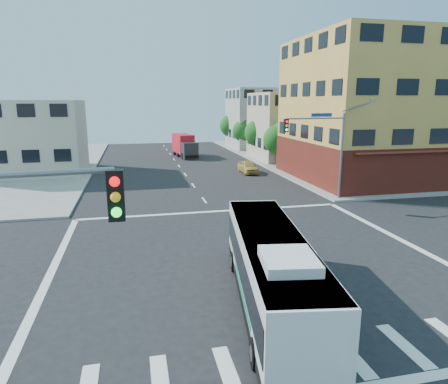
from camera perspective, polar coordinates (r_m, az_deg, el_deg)
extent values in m
plane|color=black|center=(20.47, 3.62, -9.82)|extent=(120.00, 120.00, 0.00)
cube|color=gray|center=(67.19, 24.39, 5.03)|extent=(50.00, 50.00, 0.15)
cube|color=gold|center=(44.57, 22.38, 10.77)|extent=(18.00, 15.00, 14.00)
cube|color=#561913|center=(44.95, 21.84, 4.40)|extent=(18.09, 15.08, 4.00)
cube|color=maroon|center=(39.18, 27.88, 5.09)|extent=(16.00, 1.60, 0.51)
cube|color=tan|center=(56.82, 10.59, 9.21)|extent=(12.00, 10.00, 9.00)
cube|color=#A9A9A3|center=(69.86, 6.02, 10.41)|extent=(12.00, 10.00, 10.00)
cube|color=beige|center=(49.63, -26.48, 7.02)|extent=(12.00, 10.00, 8.00)
cylinder|color=slate|center=(33.43, 16.40, 4.79)|extent=(0.18, 0.18, 7.00)
cylinder|color=slate|center=(31.79, 12.98, 10.21)|extent=(5.01, 0.62, 0.12)
cube|color=black|center=(30.59, 8.85, 9.36)|extent=(0.32, 0.30, 1.00)
sphere|color=#FF0C0C|center=(30.41, 8.99, 9.90)|extent=(0.20, 0.20, 0.20)
sphere|color=yellow|center=(30.43, 8.97, 9.33)|extent=(0.20, 0.20, 0.20)
sphere|color=#19FF33|center=(30.45, 8.95, 8.77)|extent=(0.20, 0.20, 0.20)
cube|color=navy|center=(32.05, 13.78, 10.64)|extent=(1.80, 0.22, 0.28)
cube|color=gray|center=(34.64, 20.38, 12.26)|extent=(0.50, 0.22, 0.14)
cube|color=black|center=(8.01, -15.19, -0.43)|extent=(0.32, 0.30, 1.00)
sphere|color=#FF0C0C|center=(7.78, -15.37, 1.44)|extent=(0.20, 0.20, 0.20)
sphere|color=yellow|center=(7.84, -15.24, -0.71)|extent=(0.20, 0.20, 0.20)
sphere|color=#19FF33|center=(7.92, -15.11, -2.82)|extent=(0.20, 0.20, 0.20)
cylinder|color=#372114|center=(49.70, 7.62, 4.72)|extent=(0.28, 0.28, 1.92)
sphere|color=#185017|center=(49.42, 7.70, 7.48)|extent=(3.60, 3.60, 3.60)
sphere|color=#185017|center=(49.21, 8.30, 8.49)|extent=(2.52, 2.52, 2.52)
cylinder|color=#372114|center=(57.19, 4.83, 5.88)|extent=(0.28, 0.28, 1.99)
sphere|color=#185017|center=(56.94, 4.88, 8.40)|extent=(3.80, 3.80, 3.80)
sphere|color=#185017|center=(56.72, 5.38, 9.33)|extent=(2.66, 2.66, 2.66)
cylinder|color=#372114|center=(64.82, 2.69, 6.68)|extent=(0.28, 0.28, 1.89)
sphere|color=#185017|center=(64.61, 2.71, 8.71)|extent=(3.40, 3.40, 3.40)
sphere|color=#185017|center=(64.37, 3.14, 9.45)|extent=(2.38, 2.38, 2.38)
cylinder|color=#372114|center=(72.51, 0.99, 7.40)|extent=(0.28, 0.28, 2.03)
sphere|color=#185017|center=(72.31, 1.00, 9.47)|extent=(4.00, 4.00, 4.00)
sphere|color=#185017|center=(72.06, 1.38, 10.25)|extent=(2.80, 2.80, 2.80)
cube|color=black|center=(16.11, 6.66, -14.49)|extent=(4.05, 11.27, 0.41)
cube|color=white|center=(15.63, 6.77, -10.82)|extent=(4.04, 11.25, 2.62)
cube|color=black|center=(15.56, 6.79, -10.28)|extent=(4.03, 10.93, 1.15)
cube|color=black|center=(20.65, 4.04, -4.61)|extent=(2.14, 0.39, 1.24)
cube|color=#E5590C|center=(20.42, 4.07, -2.13)|extent=(1.74, 0.32, 0.26)
cube|color=white|center=(15.17, 6.90, -6.48)|extent=(3.96, 11.02, 0.11)
cube|color=white|center=(12.57, 9.25, -9.65)|extent=(1.94, 2.25, 0.33)
cube|color=#027B53|center=(15.33, 2.55, -13.97)|extent=(0.81, 4.99, 0.26)
cube|color=#027B53|center=(15.75, 11.37, -13.47)|extent=(0.81, 4.99, 0.26)
cylinder|color=black|center=(19.15, 1.46, -9.90)|extent=(0.42, 0.99, 0.95)
cylinder|color=#99999E|center=(19.14, 1.07, -9.91)|extent=(0.11, 0.48, 0.48)
cylinder|color=black|center=(19.46, 8.00, -9.65)|extent=(0.42, 0.99, 0.95)
cylinder|color=#99999E|center=(19.48, 8.38, -9.63)|extent=(0.11, 0.48, 0.48)
cylinder|color=black|center=(12.98, 4.52, -21.98)|extent=(0.42, 0.99, 0.95)
cylinder|color=#99999E|center=(12.96, 3.91, -22.01)|extent=(0.11, 0.48, 0.48)
cylinder|color=black|center=(13.43, 14.50, -21.04)|extent=(0.42, 0.99, 0.95)
cylinder|color=#99999E|center=(13.47, 15.05, -20.97)|extent=(0.11, 0.48, 0.48)
cube|color=#252429|center=(55.94, -4.95, 5.88)|extent=(2.30, 2.22, 2.31)
cube|color=black|center=(55.09, -4.71, 6.15)|extent=(1.86, 0.33, 0.89)
cube|color=red|center=(59.09, -5.87, 6.93)|extent=(2.80, 5.22, 2.66)
cube|color=black|center=(58.23, -5.56, 5.48)|extent=(2.93, 7.31, 0.27)
cylinder|color=black|center=(55.95, -5.91, 5.13)|extent=(0.37, 0.91, 0.89)
cylinder|color=black|center=(56.45, -4.07, 5.24)|extent=(0.37, 0.91, 0.89)
cylinder|color=black|center=(58.42, -6.57, 5.44)|extent=(0.37, 0.91, 0.89)
cylinder|color=black|center=(58.90, -4.80, 5.54)|extent=(0.37, 0.91, 0.89)
cylinder|color=black|center=(60.56, -7.09, 5.69)|extent=(0.37, 0.91, 0.89)
cylinder|color=black|center=(61.03, -5.38, 5.78)|extent=(0.37, 0.91, 0.89)
imported|color=gold|center=(44.95, 3.43, 3.61)|extent=(1.65, 4.05, 1.38)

